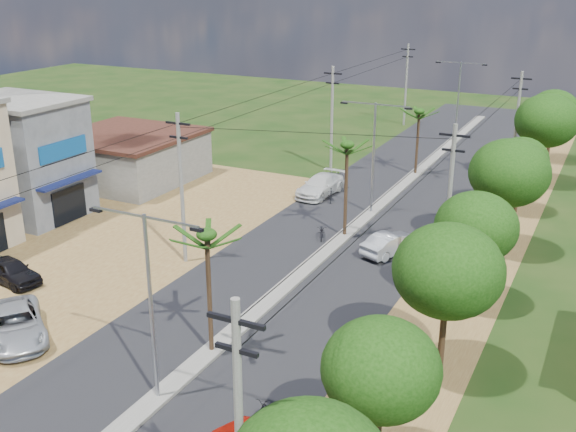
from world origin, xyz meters
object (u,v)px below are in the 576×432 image
car_silver_mid (391,244)px  car_white_far (320,186)px  car_parked_silver (16,325)px  moto_rider_east (259,417)px  car_parked_dark (11,271)px

car_silver_mid → car_white_far: bearing=-23.1°
car_silver_mid → car_parked_silver: (-12.47, -17.64, 0.05)m
car_parked_silver → moto_rider_east: size_ratio=3.23×
car_white_far → car_parked_silver: size_ratio=0.99×
car_parked_silver → moto_rider_east: car_parked_silver is taller
car_silver_mid → car_white_far: size_ratio=0.80×
car_silver_mid → car_parked_dark: bearing=59.2°
car_parked_dark → moto_rider_east: car_parked_dark is taller
car_parked_silver → car_parked_dark: 6.70m
car_silver_mid → moto_rider_east: bearing=114.8°
car_white_far → moto_rider_east: size_ratio=3.18×
car_white_far → moto_rider_east: car_white_far is taller
car_parked_dark → moto_rider_east: 19.10m
car_silver_mid → car_parked_dark: (-17.59, -13.33, 0.00)m
car_silver_mid → car_parked_silver: 21.60m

